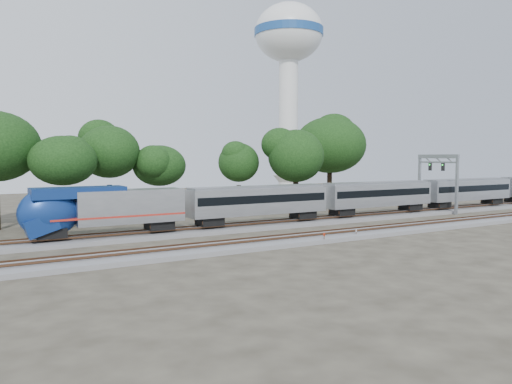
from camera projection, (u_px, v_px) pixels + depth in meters
ground at (267, 237)px, 51.00m from camera, size 160.00×160.00×0.00m
track_far at (239, 228)px, 56.12m from camera, size 160.00×5.00×0.73m
track_near at (290, 240)px, 47.57m from camera, size 160.00×5.00×0.73m
train at (468, 189)px, 76.54m from camera, size 127.54×3.11×4.58m
switch_stand_red at (324, 237)px, 46.80m from camera, size 0.31×0.16×1.04m
switch_stand_white at (356, 232)px, 50.10m from camera, size 0.26×0.14×0.87m
switch_lever at (361, 237)px, 49.96m from camera, size 0.56×0.41×0.30m
water_tower at (289, 53)px, 108.27m from camera, size 14.94×14.94×41.37m
signal_gantry at (438, 170)px, 72.74m from camera, size 0.59×7.00×8.52m
tree_2 at (63, 161)px, 55.24m from camera, size 7.85×7.85×11.07m
tree_3 at (109, 152)px, 61.12m from camera, size 8.91×8.91×12.56m
tree_4 at (159, 166)px, 63.82m from camera, size 7.14×7.14×10.07m
tree_5 at (239, 163)px, 74.17m from camera, size 7.45×7.45×10.50m
tree_6 at (296, 156)px, 73.48m from camera, size 8.44×8.44×11.90m
tree_7 at (330, 145)px, 86.74m from camera, size 10.39×10.39×14.65m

